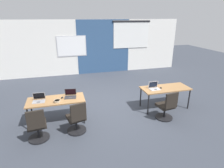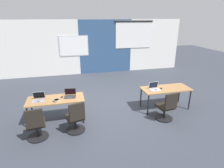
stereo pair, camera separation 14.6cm
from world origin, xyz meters
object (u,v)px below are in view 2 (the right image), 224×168
Objects in this scene: laptop_near_left_inner at (70,95)px; chair_near_left_inner at (76,120)px; desk_near_right at (166,90)px; mouse_near_right_inner at (161,88)px; snack_bowl at (57,100)px; laptop_near_right_inner at (154,88)px; chair_near_right_inner at (166,109)px; chair_near_left_end at (36,126)px; desk_near_left at (56,101)px; mouse_near_left_inner at (62,97)px; laptop_near_left_end at (39,99)px.

laptop_near_left_inner is 0.40× the size of chair_near_left_inner.
mouse_near_right_inner reaches higher than desk_near_right.
laptop_near_left_inner reaches higher than snack_bowl.
laptop_near_right_inner is 0.91× the size of laptop_near_left_inner.
chair_near_left_end is (-3.62, -0.08, 0.00)m from chair_near_right_inner.
desk_near_left is at bearing 179.95° from mouse_near_right_inner.
laptop_near_right_inner reaches higher than laptop_near_left_inner.
laptop_near_left_inner is (-2.91, 0.07, 0.03)m from mouse_near_right_inner.
chair_near_left_inner is 5.18× the size of snack_bowl.
laptop_near_left_end is at bearing -175.43° from mouse_near_left_inner.
mouse_near_right_inner is (-0.17, -0.00, 0.08)m from desk_near_right.
laptop_near_right_inner is 0.36× the size of chair_near_left_end.
desk_near_right is at bearing -1.19° from laptop_near_right_inner.
laptop_near_left_inner reaches higher than chair_near_right_inner.
desk_near_left is 0.20m from mouse_near_left_inner.
mouse_near_left_inner is 0.90m from chair_near_left_inner.
laptop_near_left_inner is at bearing 177.27° from laptop_near_right_inner.
chair_near_left_end is 1.00× the size of chair_near_left_inner.
desk_near_left is at bearing 178.78° from laptop_near_right_inner.
laptop_near_left_inner reaches higher than mouse_near_left_inner.
desk_near_right is 4.77× the size of laptop_near_right_inner.
desk_near_right is 4.06m from chair_near_left_end.
chair_near_right_inner is at bearing -8.53° from laptop_near_left_end.
desk_near_left is 3.33m from mouse_near_right_inner.
chair_near_left_end is 8.05× the size of mouse_near_left_inner.
mouse_near_left_inner is (0.17, 0.05, 0.08)m from desk_near_left.
laptop_near_left_inner is (0.87, 0.07, 0.00)m from laptop_near_left_end.
desk_near_right is 14.00× the size of mouse_near_left_inner.
laptop_near_left_inner is 0.88m from chair_near_left_inner.
mouse_near_right_inner is at bearing 6.62° from laptop_near_left_inner.
chair_near_left_inner is at bearing 179.00° from chair_near_left_end.
laptop_near_left_end is at bearing 179.91° from mouse_near_right_inner.
chair_near_right_inner is 8.05× the size of mouse_near_left_inner.
chair_near_right_inner is 5.18× the size of snack_bowl.
chair_near_right_inner is 2.65m from chair_near_left_inner.
snack_bowl is at bearing -18.94° from laptop_near_left_end.
chair_near_left_end is 1.13m from mouse_near_left_inner.
mouse_near_left_inner reaches higher than desk_near_left.
mouse_near_right_inner is at bearing -111.24° from chair_near_right_inner.
desk_near_left is 3.09m from laptop_near_right_inner.
desk_near_left is at bearing 2.42° from laptop_near_left_end.
snack_bowl reaches higher than desk_near_left.
chair_near_right_inner is at bearing -85.87° from laptop_near_right_inner.
mouse_near_right_inner is 2.93m from chair_near_left_inner.
mouse_near_left_inner is (-2.91, 0.05, -0.03)m from laptop_near_right_inner.
desk_near_right is 3.47m from snack_bowl.
chair_near_right_inner and chair_near_left_end have the same top height.
snack_bowl reaches higher than desk_near_right.
laptop_near_right_inner reaches higher than chair_near_left_end.
desk_near_right is 0.43m from laptop_near_right_inner.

